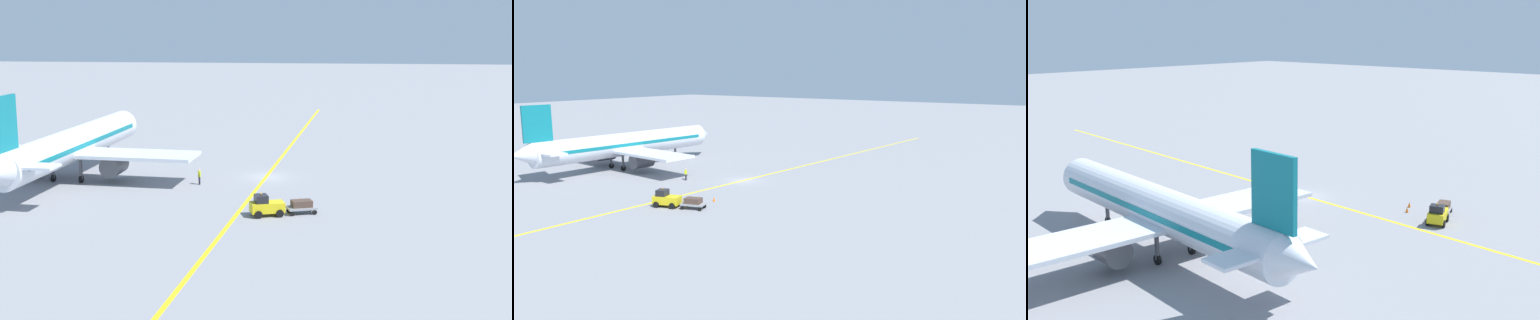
# 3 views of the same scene
# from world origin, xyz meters

# --- Properties ---
(ground_plane) EXTENTS (400.00, 400.00, 0.00)m
(ground_plane) POSITION_xyz_m (0.00, 0.00, 0.00)
(ground_plane) COLOR gray
(apron_yellow_centreline) EXTENTS (10.54, 119.60, 0.01)m
(apron_yellow_centreline) POSITION_xyz_m (0.00, 0.00, 0.00)
(apron_yellow_centreline) COLOR yellow
(apron_yellow_centreline) RESTS_ON ground
(airplane_at_gate) EXTENTS (28.34, 35.55, 10.60)m
(airplane_at_gate) POSITION_xyz_m (-20.95, -3.10, 3.71)
(airplane_at_gate) COLOR silver
(airplane_at_gate) RESTS_ON ground
(baggage_tug_white) EXTENTS (3.32, 2.50, 2.11)m
(baggage_tug_white) POSITION_xyz_m (1.35, -15.72, 0.90)
(baggage_tug_white) COLOR gold
(baggage_tug_white) RESTS_ON ground
(baggage_cart_trailing) EXTENTS (2.91, 2.15, 1.24)m
(baggage_cart_trailing) POSITION_xyz_m (4.48, -14.67, 0.76)
(baggage_cart_trailing) COLOR gray
(baggage_cart_trailing) RESTS_ON ground
(ground_crew_worker) EXTENTS (0.34, 0.54, 1.68)m
(ground_crew_worker) POSITION_xyz_m (-6.73, -4.29, 0.91)
(ground_crew_worker) COLOR #23232D
(ground_crew_worker) RESTS_ON ground
(traffic_cone_near_nose) EXTENTS (0.32, 0.32, 0.55)m
(traffic_cone_near_nose) POSITION_xyz_m (4.23, -10.93, 0.28)
(traffic_cone_near_nose) COLOR orange
(traffic_cone_near_nose) RESTS_ON ground
(traffic_cone_mid_apron) EXTENTS (0.32, 0.32, 0.55)m
(traffic_cone_mid_apron) POSITION_xyz_m (2.53, -11.69, 0.28)
(traffic_cone_mid_apron) COLOR orange
(traffic_cone_mid_apron) RESTS_ON ground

